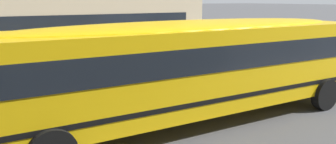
% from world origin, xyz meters
% --- Properties ---
extents(ground_plane, '(400.00, 400.00, 0.00)m').
position_xyz_m(ground_plane, '(0.00, 0.00, 0.00)').
color(ground_plane, '#4C4C4F').
extents(sidewalk_far, '(120.00, 3.00, 0.01)m').
position_xyz_m(sidewalk_far, '(0.00, 8.16, 0.01)').
color(sidewalk_far, gray).
rests_on(sidewalk_far, ground_plane).
extents(lane_centreline, '(110.00, 0.16, 0.01)m').
position_xyz_m(lane_centreline, '(0.00, 0.00, 0.00)').
color(lane_centreline, silver).
rests_on(lane_centreline, ground_plane).
extents(school_bus, '(12.45, 3.10, 2.77)m').
position_xyz_m(school_bus, '(2.18, -1.80, 1.65)').
color(school_bus, yellow).
rests_on(school_bus, ground_plane).
extents(parked_car_grey_under_tree, '(3.94, 1.96, 1.64)m').
position_xyz_m(parked_car_grey_under_tree, '(19.75, 5.44, 0.84)').
color(parked_car_grey_under_tree, gray).
rests_on(parked_car_grey_under_tree, ground_plane).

